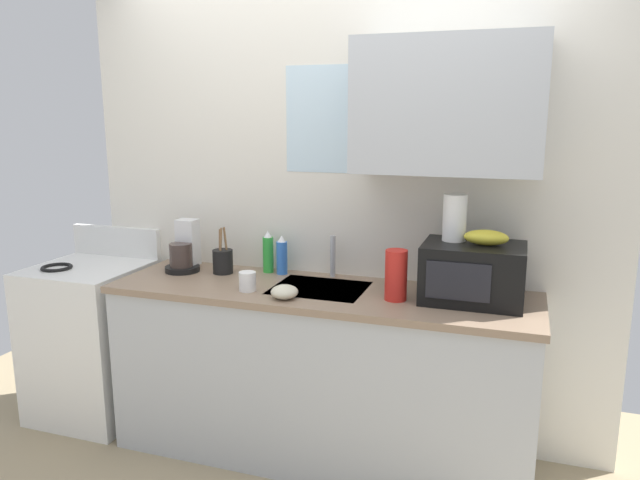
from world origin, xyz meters
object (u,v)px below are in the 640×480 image
dish_soap_bottle_blue (282,256)px  utensil_crock (223,261)px  paper_towel_roll (455,218)px  banana_bunch (486,237)px  cereal_canister (396,275)px  microwave (473,273)px  mug_white (247,281)px  dish_soap_bottle_green (268,253)px  stove_range (93,339)px  small_bowl (284,292)px  coffee_maker (184,252)px

dish_soap_bottle_blue → utensil_crock: utensil_crock is taller
paper_towel_roll → dish_soap_bottle_blue: (-0.92, 0.11, -0.28)m
banana_bunch → cereal_canister: banana_bunch is taller
microwave → utensil_crock: 1.34m
mug_white → cereal_canister: bearing=7.1°
dish_soap_bottle_green → microwave: bearing=-8.8°
banana_bunch → utensil_crock: bearing=177.1°
stove_range → small_bowl: stove_range is taller
paper_towel_roll → mug_white: bearing=-166.0°
microwave → small_bowl: (-0.84, -0.25, -0.10)m
microwave → utensil_crock: size_ratio=1.79×
stove_range → cereal_canister: size_ratio=4.52×
banana_bunch → paper_towel_roll: (-0.15, 0.05, 0.08)m
mug_white → small_bowl: (0.22, -0.06, -0.02)m
microwave → mug_white: microwave is taller
dish_soap_bottle_green → small_bowl: 0.50m
paper_towel_roll → utensil_crock: bearing=179.1°
paper_towel_roll → dish_soap_bottle_green: size_ratio=0.95×
paper_towel_roll → coffee_maker: 1.49m
utensil_crock → coffee_maker: bearing=-177.1°
utensil_crock → dish_soap_bottle_green: bearing=23.6°
stove_range → cereal_canister: cereal_canister is taller
paper_towel_roll → dish_soap_bottle_blue: bearing=173.2°
microwave → coffee_maker: bearing=177.8°
microwave → banana_bunch: (0.05, 0.00, 0.17)m
banana_bunch → dish_soap_bottle_blue: size_ratio=0.94×
banana_bunch → small_bowl: (-0.89, -0.25, -0.27)m
coffee_maker → mug_white: (0.50, -0.25, -0.06)m
stove_range → utensil_crock: 0.97m
cereal_canister → dish_soap_bottle_green: bearing=160.6°
microwave → small_bowl: microwave is taller
microwave → stove_range: bearing=-178.8°
banana_bunch → dish_soap_bottle_green: (-1.16, 0.17, -0.20)m
cereal_canister → utensil_crock: (-0.99, 0.17, -0.05)m
paper_towel_roll → coffee_maker: paper_towel_roll is taller
dish_soap_bottle_blue → paper_towel_roll: bearing=-6.8°
dish_soap_bottle_blue → mug_white: dish_soap_bottle_blue is taller
mug_white → dish_soap_bottle_green: bearing=97.1°
small_bowl → microwave: bearing=16.5°
banana_bunch → paper_towel_roll: paper_towel_roll is taller
microwave → mug_white: (-1.06, -0.19, -0.09)m
coffee_maker → dish_soap_bottle_green: bearing=13.6°
microwave → dish_soap_bottle_green: bearing=171.2°
cereal_canister → mug_white: bearing=-172.9°
stove_range → paper_towel_roll: bearing=2.7°
paper_towel_roll → mug_white: paper_towel_roll is taller
small_bowl → stove_range: bearing=171.1°
banana_bunch → utensil_crock: banana_bunch is taller
dish_soap_bottle_green → utensil_crock: 0.25m
dish_soap_bottle_blue → mug_white: 0.36m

